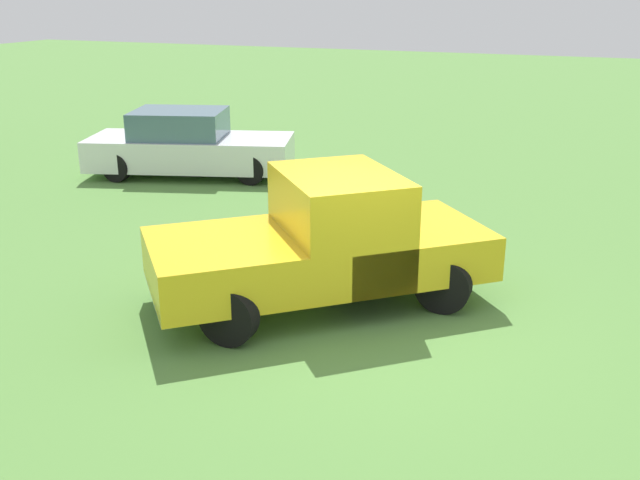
# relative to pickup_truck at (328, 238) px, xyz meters

# --- Properties ---
(ground_plane) EXTENTS (80.00, 80.00, 0.00)m
(ground_plane) POSITION_rel_pickup_truck_xyz_m (-0.73, 0.57, -0.91)
(ground_plane) COLOR #54843D
(pickup_truck) EXTENTS (4.64, 4.36, 1.79)m
(pickup_truck) POSITION_rel_pickup_truck_xyz_m (0.00, 0.00, 0.00)
(pickup_truck) COLOR black
(pickup_truck) RESTS_ON ground_plane
(sedan_near) EXTENTS (4.84, 2.98, 1.47)m
(sedan_near) POSITION_rel_pickup_truck_xyz_m (5.48, -5.42, -0.24)
(sedan_near) COLOR black
(sedan_near) RESTS_ON ground_plane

